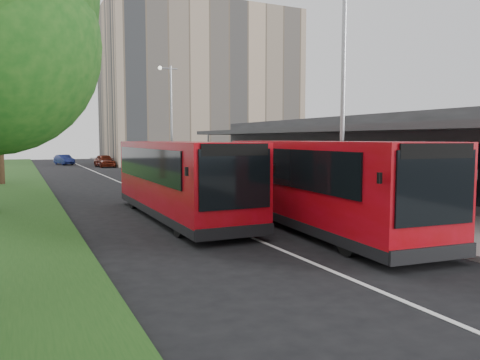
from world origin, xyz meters
The scene contains 15 objects.
ground centered at (0.00, 0.00, 0.00)m, with size 120.00×120.00×0.00m, color black.
pavement centered at (6.00, 20.00, 0.07)m, with size 5.00×80.00×0.15m, color slate.
grass_verge centered at (-7.00, 20.00, 0.05)m, with size 5.00×80.00×0.10m, color #1D4616.
lane_centre_line centered at (0.00, 15.00, 0.01)m, with size 0.12×70.00×0.01m, color silver.
kerb_dashes centered at (3.30, 19.00, 0.01)m, with size 0.12×56.00×0.01m.
office_block centered at (14.00, 42.00, 9.00)m, with size 22.00×12.00×18.00m, color tan.
station_building centered at (10.86, 8.00, 2.04)m, with size 7.70×26.00×4.00m.
lamp_post_near centered at (4.12, 2.00, 4.72)m, with size 1.44×0.28×8.00m.
lamp_post_far centered at (4.12, 22.00, 4.72)m, with size 1.44×0.28×8.00m.
bus_main centered at (2.43, 0.80, 1.43)m, with size 3.34×10.03×2.79m.
bus_second centered at (-0.83, 4.78, 1.42)m, with size 2.66×9.79×2.76m.
litter_bin centered at (5.58, 10.73, 0.57)m, with size 0.47×0.47×0.84m, color #3A2117.
bollard centered at (5.22, 18.30, 0.58)m, with size 0.14×0.14×0.85m, color yellow.
car_near centered at (1.98, 38.02, 0.65)m, with size 1.54×3.83×1.31m, color #5A190C.
car_far centered at (-1.39, 44.36, 0.56)m, with size 1.19×3.42×1.13m, color navy.
Camera 1 is at (-6.05, -11.25, 2.85)m, focal length 35.00 mm.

